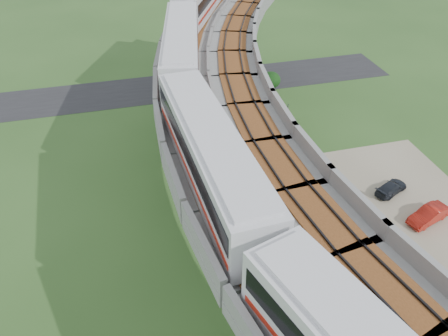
# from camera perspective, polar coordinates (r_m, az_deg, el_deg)

# --- Properties ---
(ground) EXTENTS (160.00, 160.00, 0.00)m
(ground) POSITION_cam_1_polar(r_m,az_deg,el_deg) (34.93, 0.84, -11.29)
(ground) COLOR #2D4F1F
(ground) RESTS_ON ground
(dirt_lot) EXTENTS (18.00, 26.00, 0.04)m
(dirt_lot) POSITION_cam_1_polar(r_m,az_deg,el_deg) (38.82, 22.28, -8.69)
(dirt_lot) COLOR gray
(dirt_lot) RESTS_ON ground
(asphalt_road) EXTENTS (60.00, 8.00, 0.03)m
(asphalt_road) POSITION_cam_1_polar(r_m,az_deg,el_deg) (58.83, -7.01, 10.42)
(asphalt_road) COLOR #232326
(asphalt_road) RESTS_ON ground
(viaduct) EXTENTS (19.58, 73.98, 11.40)m
(viaduct) POSITION_cam_1_polar(r_m,az_deg,el_deg) (29.89, 8.12, 1.87)
(viaduct) COLOR #99968E
(viaduct) RESTS_ON ground
(metro_train) EXTENTS (12.29, 61.22, 3.64)m
(metro_train) POSITION_cam_1_polar(r_m,az_deg,el_deg) (30.09, 0.10, 9.78)
(metro_train) COLOR silver
(metro_train) RESTS_ON ground
(fence) EXTENTS (3.87, 38.73, 1.50)m
(fence) POSITION_cam_1_polar(r_m,az_deg,el_deg) (37.42, 15.53, -7.31)
(fence) COLOR #2D382D
(fence) RESTS_ON ground
(tree_0) EXTENTS (2.38, 2.38, 3.46)m
(tree_0) POSITION_cam_1_polar(r_m,az_deg,el_deg) (55.03, 6.14, 11.35)
(tree_0) COLOR #382314
(tree_0) RESTS_ON ground
(tree_1) EXTENTS (2.05, 2.05, 3.20)m
(tree_1) POSITION_cam_1_polar(r_m,az_deg,el_deg) (47.86, 6.01, 7.02)
(tree_1) COLOR #382314
(tree_1) RESTS_ON ground
(tree_2) EXTENTS (2.20, 2.20, 2.91)m
(tree_2) POSITION_cam_1_polar(r_m,az_deg,el_deg) (39.03, 7.62, -1.52)
(tree_2) COLOR #382314
(tree_2) RESTS_ON ground
(tree_3) EXTENTS (1.89, 1.89, 2.46)m
(tree_3) POSITION_cam_1_polar(r_m,az_deg,el_deg) (35.51, 11.47, -7.40)
(tree_3) COLOR #382314
(tree_3) RESTS_ON ground
(tree_4) EXTENTS (2.67, 2.67, 3.39)m
(tree_4) POSITION_cam_1_polar(r_m,az_deg,el_deg) (31.20, 19.32, -15.75)
(tree_4) COLOR #382314
(tree_4) RESTS_ON ground
(car_red) EXTENTS (4.29, 2.57, 1.34)m
(car_red) POSITION_cam_1_polar(r_m,az_deg,el_deg) (40.96, 25.19, -5.55)
(car_red) COLOR #A2180F
(car_red) RESTS_ON dirt_lot
(car_dark) EXTENTS (3.89, 2.81, 1.05)m
(car_dark) POSITION_cam_1_polar(r_m,az_deg,el_deg) (42.87, 20.99, -2.42)
(car_dark) COLOR black
(car_dark) RESTS_ON dirt_lot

